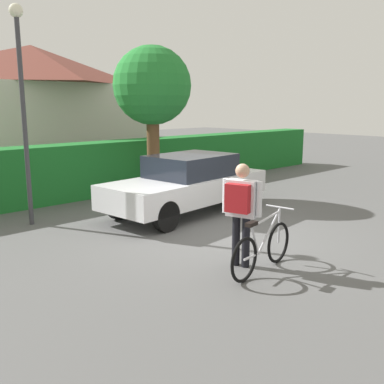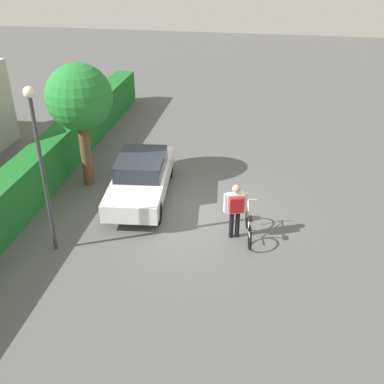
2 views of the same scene
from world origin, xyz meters
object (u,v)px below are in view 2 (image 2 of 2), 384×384
at_px(bicycle, 248,226).
at_px(person_rider, 236,207).
at_px(tree_kerbside, 79,99).
at_px(parked_car_near, 141,177).
at_px(street_lamp, 39,152).

bearing_deg(bicycle, person_rider, 101.63).
bearing_deg(tree_kerbside, parked_car_near, -105.86).
xyz_separation_m(person_rider, tree_kerbside, (2.45, 5.29, 2.02)).
relative_size(bicycle, tree_kerbside, 0.42).
relative_size(bicycle, person_rider, 1.03).
height_order(person_rider, street_lamp, street_lamp).
height_order(parked_car_near, street_lamp, street_lamp).
bearing_deg(tree_kerbside, street_lamp, -173.16).
xyz_separation_m(bicycle, tree_kerbside, (2.37, 5.68, 2.66)).
bearing_deg(street_lamp, parked_car_near, -26.52).
relative_size(parked_car_near, tree_kerbside, 1.08).
distance_m(bicycle, street_lamp, 5.99).
height_order(parked_car_near, person_rider, person_rider).
bearing_deg(bicycle, tree_kerbside, 67.33).
xyz_separation_m(bicycle, street_lamp, (-1.44, 5.22, 2.55)).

